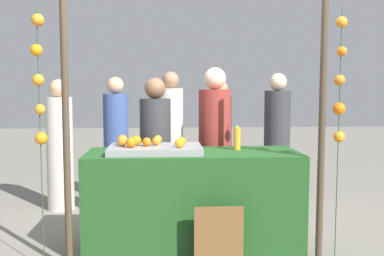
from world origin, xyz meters
TOP-DOWN VIEW (x-y plane):
  - ground_plane at (0.00, 0.00)m, footprint 24.00×24.00m
  - stall_counter at (0.00, 0.00)m, footprint 1.89×0.72m
  - orange_tray at (-0.33, -0.03)m, footprint 0.81×0.52m
  - orange_0 at (-0.11, -0.07)m, footprint 0.08×0.08m
  - orange_1 at (-0.33, 0.01)m, footprint 0.07×0.07m
  - orange_2 at (-0.54, -0.13)m, footprint 0.09×0.09m
  - orange_3 at (-0.13, -0.17)m, footprint 0.08×0.08m
  - orange_4 at (-0.32, 0.15)m, footprint 0.07×0.07m
  - orange_5 at (-0.63, 0.08)m, footprint 0.09×0.09m
  - orange_6 at (-0.62, -0.03)m, footprint 0.09×0.09m
  - orange_7 at (-0.41, -0.04)m, footprint 0.08×0.08m
  - orange_8 at (-0.50, 0.00)m, footprint 0.09×0.09m
  - juice_bottle at (0.41, 0.11)m, footprint 0.06×0.06m
  - chalkboard_sign at (0.17, -0.50)m, footprint 0.39×0.03m
  - vendor_left at (-0.35, 0.58)m, footprint 0.31×0.31m
  - vendor_right at (0.26, 0.62)m, footprint 0.33×0.33m
  - crowd_person_0 at (-0.88, 1.85)m, footprint 0.32×0.32m
  - crowd_person_1 at (0.44, 1.67)m, footprint 0.31×0.31m
  - crowd_person_2 at (-0.17, 2.10)m, footprint 0.34×0.34m
  - crowd_person_3 at (-1.50, 1.43)m, footprint 0.31×0.31m
  - crowd_person_4 at (1.18, 1.64)m, footprint 0.33×0.33m
  - canopy_post_left at (-1.03, -0.40)m, footprint 0.06×0.06m
  - canopy_post_right at (1.03, -0.40)m, footprint 0.06×0.06m
  - garland_strand_left at (-1.23, -0.39)m, footprint 0.11×0.10m
  - garland_strand_right at (1.16, -0.42)m, footprint 0.11×0.10m

SIDE VIEW (x-z plane):
  - ground_plane at x=0.00m, z-range 0.00..0.00m
  - chalkboard_sign at x=0.17m, z-range -0.01..0.53m
  - stall_counter at x=0.00m, z-range 0.00..0.89m
  - crowd_person_1 at x=0.44m, z-range -0.05..1.50m
  - crowd_person_3 at x=-1.50m, z-range -0.05..1.51m
  - vendor_left at x=-0.35m, z-range -0.05..1.51m
  - crowd_person_0 at x=-0.88m, z-range -0.05..1.54m
  - crowd_person_4 at x=1.18m, z-range -0.06..1.59m
  - vendor_right at x=0.26m, z-range -0.06..1.61m
  - crowd_person_2 at x=-0.17m, z-range -0.06..1.62m
  - orange_tray at x=-0.33m, z-range 0.89..0.95m
  - orange_1 at x=-0.33m, z-range 0.95..1.03m
  - orange_4 at x=-0.32m, z-range 0.95..1.03m
  - orange_7 at x=-0.41m, z-range 0.95..1.03m
  - orange_3 at x=-0.13m, z-range 0.95..1.03m
  - orange_0 at x=-0.11m, z-range 0.95..1.03m
  - orange_2 at x=-0.54m, z-range 0.95..1.04m
  - juice_bottle at x=0.41m, z-range 0.89..1.11m
  - orange_5 at x=-0.63m, z-range 0.95..1.04m
  - orange_8 at x=-0.50m, z-range 0.95..1.04m
  - orange_6 at x=-0.62m, z-range 0.95..1.04m
  - canopy_post_left at x=-1.03m, z-range 0.00..2.26m
  - canopy_post_right at x=1.03m, z-range 0.00..2.26m
  - garland_strand_right at x=1.16m, z-range 0.44..2.52m
  - garland_strand_left at x=-1.23m, z-range 0.48..2.57m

